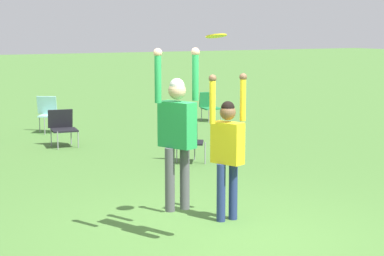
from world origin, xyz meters
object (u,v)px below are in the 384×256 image
Objects in this scene: frisbee at (216,36)px; camping_chair_3 at (188,137)px; camping_chair_4 at (63,126)px; camping_chair_2 at (210,105)px; camping_chair_5 at (49,111)px; person_defending at (228,144)px; person_jumping at (177,126)px.

camping_chair_3 is at bearing 65.24° from frisbee.
camping_chair_3 reaches higher than camping_chair_4.
camping_chair_2 is at bearing 59.10° from frisbee.
camping_chair_3 is 0.92× the size of camping_chair_5.
person_defending is at bearing 100.59° from camping_chair_4.
camping_chair_5 is (0.33, 2.07, 0.07)m from camping_chair_4.
camping_chair_4 is at bearing -28.98° from camping_chair_3.
person_defending is 7.47× the size of frisbee.
person_defending is (0.98, 0.39, -0.37)m from person_jumping.
person_defending reaches higher than camping_chair_4.
camping_chair_5 reaches higher than camping_chair_2.
camping_chair_5 is (-1.24, 4.98, 0.04)m from camping_chair_3.
camping_chair_4 is (-0.13, 6.53, -0.59)m from person_defending.
person_jumping is 9.10m from camping_chair_5.
frisbee is (0.63, 0.14, 1.08)m from person_jumping.
person_jumping reaches higher than camping_chair_4.
person_defending reaches higher than camping_chair_2.
frisbee is 4.71m from camping_chair_3.
camping_chair_2 is (5.78, 8.73, -0.96)m from person_jumping.
frisbee is 0.33× the size of camping_chair_2.
camping_chair_2 is at bearing 128.58° from person_defending.
camping_chair_2 is at bearing -147.99° from camping_chair_5.
camping_chair_2 is at bearing -55.01° from person_jumping.
person_jumping is 0.99× the size of person_defending.
camping_chair_4 is (0.85, 6.91, -0.96)m from person_jumping.
person_defending reaches higher than camping_chair_3.
person_defending is 3.93m from camping_chair_3.
camping_chair_5 reaches higher than camping_chair_3.
camping_chair_3 is at bearing -52.64° from person_jumping.
person_defending is at bearing 69.05° from camping_chair_2.
camping_chair_4 is 2.09m from camping_chair_5.
camping_chair_3 is at bearing 139.11° from camping_chair_5.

